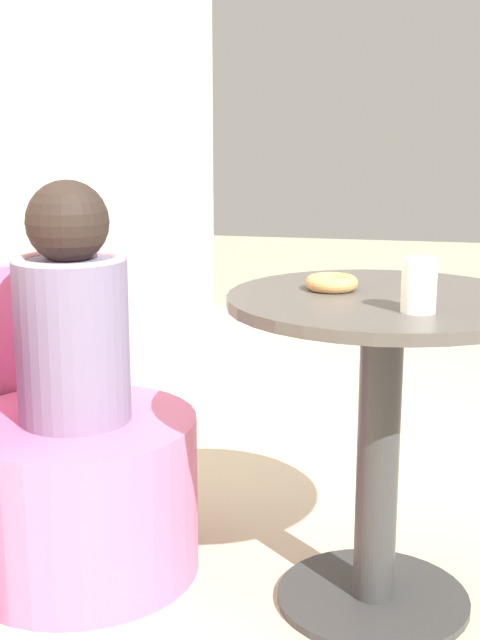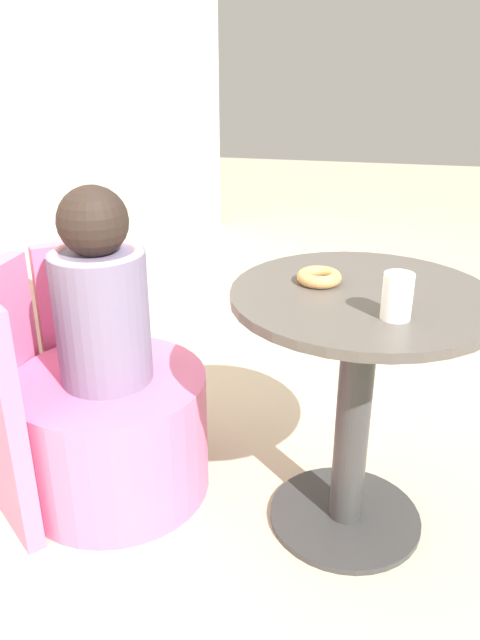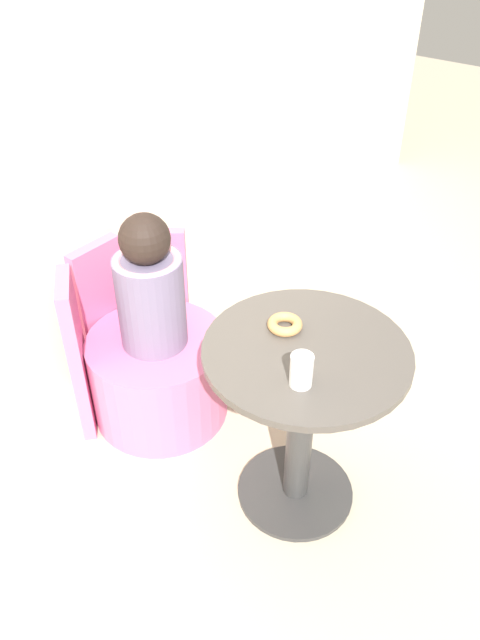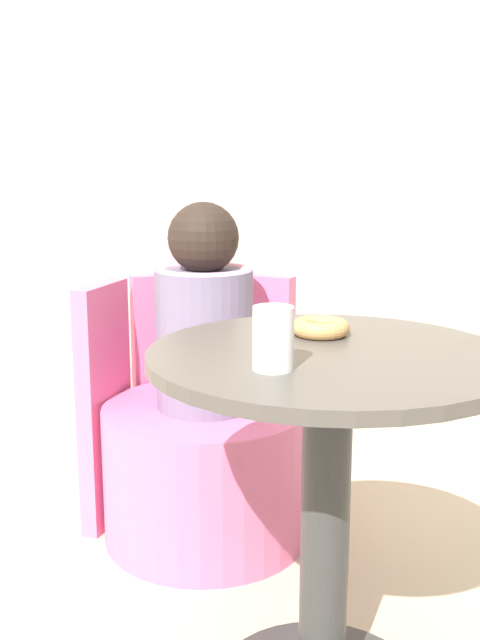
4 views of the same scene
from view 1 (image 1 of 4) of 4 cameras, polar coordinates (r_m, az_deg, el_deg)
name	(u,v)px [view 1 (image 1 of 4)]	position (r m, az deg, el deg)	size (l,w,h in m)	color
ground_plane	(370,591)	(2.17, 8.33, -16.80)	(12.00, 12.00, 0.00)	#B7A88E
round_table	(380,399)	(1.94, 8.95, -5.03)	(0.66, 0.66, 0.71)	#333333
tub_chair	(79,494)	(2.20, -10.25, -10.93)	(0.57, 0.57, 0.38)	#DB6693
child_figure	(71,313)	(2.06, -10.74, 0.43)	(0.26, 0.26, 0.55)	slate
donut	(332,283)	(1.93, 5.88, 2.38)	(0.11, 0.11, 0.03)	tan
cup	(419,285)	(1.73, 11.39, 2.19)	(0.07, 0.07, 0.10)	white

